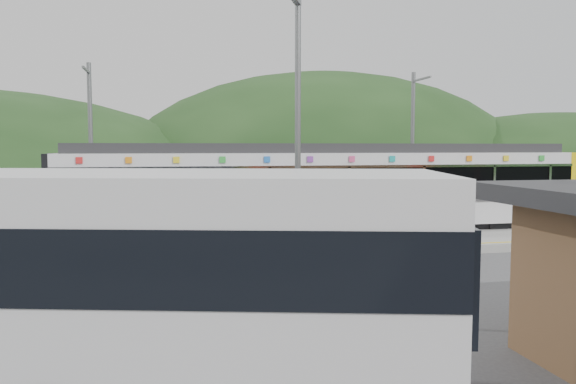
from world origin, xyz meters
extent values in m
plane|color=#4C4C4F|center=(0.00, 0.00, 0.00)|extent=(120.00, 120.00, 0.00)
ellipsoid|color=#1E3D19|center=(16.00, 54.00, 0.00)|extent=(52.00, 39.00, 26.00)
ellipsoid|color=#1E3D19|center=(45.00, 48.00, 0.00)|extent=(44.00, 33.00, 16.00)
cube|color=#9E9E99|center=(0.00, 3.30, 0.15)|extent=(26.00, 3.20, 0.30)
cube|color=yellow|center=(0.00, 2.00, 0.30)|extent=(26.00, 0.10, 0.01)
cube|color=black|center=(-3.88, 6.00, 0.30)|extent=(3.20, 2.20, 0.56)
cube|color=black|center=(8.12, 6.00, 0.30)|extent=(3.20, 2.20, 0.56)
cube|color=silver|center=(2.12, 6.00, 1.04)|extent=(20.00, 2.90, 0.92)
cube|color=black|center=(2.12, 6.00, 2.23)|extent=(20.00, 2.96, 1.45)
cube|color=silver|center=(2.12, 4.50, 1.55)|extent=(20.00, 0.05, 0.10)
cube|color=silver|center=(2.12, 4.50, 2.90)|extent=(20.00, 0.05, 0.10)
cube|color=silver|center=(2.12, 6.00, 3.17)|extent=(20.00, 2.90, 0.45)
cube|color=#2D2D30|center=(2.12, 6.00, 3.58)|extent=(19.40, 2.50, 0.36)
cube|color=yellow|center=(12.24, 6.00, 1.90)|extent=(0.24, 2.92, 3.00)
cube|color=black|center=(-7.98, 6.00, 1.90)|extent=(0.20, 2.92, 3.00)
cube|color=silver|center=(-6.38, 4.50, 2.23)|extent=(0.10, 0.05, 1.35)
cube|color=silver|center=(-3.38, 4.50, 2.23)|extent=(0.10, 0.05, 1.35)
cube|color=silver|center=(-0.38, 4.50, 2.23)|extent=(0.10, 0.05, 1.35)
cube|color=silver|center=(2.62, 4.50, 2.23)|extent=(0.10, 0.05, 1.35)
cube|color=silver|center=(5.62, 4.50, 2.23)|extent=(0.10, 0.05, 1.35)
cube|color=silver|center=(8.62, 4.50, 2.23)|extent=(0.10, 0.05, 1.35)
cube|color=silver|center=(11.12, 4.50, 2.23)|extent=(0.10, 0.05, 1.35)
cube|color=red|center=(-6.88, 4.51, 3.18)|extent=(0.22, 0.04, 0.22)
cube|color=orange|center=(-5.28, 4.51, 3.18)|extent=(0.22, 0.04, 0.22)
cube|color=yellow|center=(-3.68, 4.51, 3.18)|extent=(0.22, 0.04, 0.22)
cube|color=green|center=(-2.08, 4.51, 3.18)|extent=(0.22, 0.04, 0.22)
cube|color=blue|center=(-0.48, 4.51, 3.18)|extent=(0.22, 0.04, 0.22)
cube|color=purple|center=(1.12, 4.51, 3.18)|extent=(0.22, 0.04, 0.22)
cube|color=#E54C8C|center=(2.72, 4.51, 3.18)|extent=(0.22, 0.04, 0.22)
cube|color=#19A5A5|center=(4.32, 4.51, 3.18)|extent=(0.22, 0.04, 0.22)
cube|color=red|center=(5.92, 4.51, 3.18)|extent=(0.22, 0.04, 0.22)
cube|color=orange|center=(7.52, 4.51, 3.18)|extent=(0.22, 0.04, 0.22)
cube|color=yellow|center=(9.12, 4.51, 3.18)|extent=(0.22, 0.04, 0.22)
cube|color=green|center=(10.72, 4.51, 3.18)|extent=(0.22, 0.04, 0.22)
cylinder|color=slate|center=(-7.00, 8.60, 3.50)|extent=(0.18, 0.18, 7.00)
cube|color=slate|center=(-7.00, 7.80, 6.60)|extent=(0.08, 1.80, 0.08)
cylinder|color=slate|center=(7.00, 8.60, 3.50)|extent=(0.18, 0.18, 7.00)
cube|color=slate|center=(7.00, 7.80, 6.60)|extent=(0.08, 1.80, 0.08)
cylinder|color=black|center=(-4.99, -7.60, 0.49)|extent=(1.69, 3.03, 0.99)
cylinder|color=black|center=(-2.33, -8.30, 0.49)|extent=(1.69, 3.03, 0.99)
cylinder|color=slate|center=(-1.41, -4.29, 3.30)|extent=(0.12, 0.12, 6.60)
camera|label=1|loc=(-4.01, -15.36, 3.63)|focal=35.00mm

